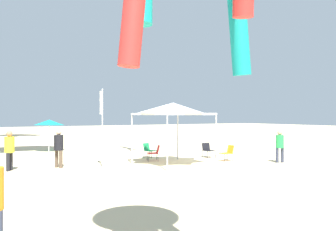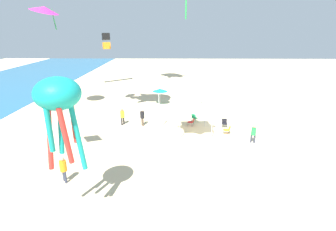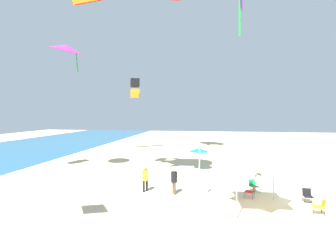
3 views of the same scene
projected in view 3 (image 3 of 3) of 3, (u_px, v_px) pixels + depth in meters
The scene contains 13 objects.
ground at pixel (300, 202), 15.23m from camera, with size 120.00×120.00×0.10m, color beige.
canopy_tent at pixel (257, 162), 13.99m from camera, with size 3.31×3.15×3.01m.
beach_umbrella at pixel (199, 150), 23.92m from camera, with size 1.93×1.93×2.13m.
folding_chair_near_cooler at pixel (308, 195), 15.01m from camera, with size 0.66×0.58×0.82m.
folding_chair_left_of_tent at pixel (251, 191), 15.77m from camera, with size 0.71×0.77×0.82m.
folding_chair_right_of_tent at pixel (253, 185), 17.07m from camera, with size 0.78×0.73×0.82m.
folding_chair_facing_ocean at pixel (320, 205), 13.24m from camera, with size 0.59×0.68×0.82m.
cooler_box at pixel (222, 192), 16.45m from camera, with size 0.74×0.68×0.40m.
banner_flag at pixel (200, 165), 15.45m from camera, with size 0.36×0.06×3.64m.
person_near_umbrella at pixel (145, 177), 17.13m from camera, with size 0.42×0.41×1.74m.
person_watching_sky at pixel (174, 179), 16.61m from camera, with size 0.45×0.42×1.76m.
kite_box_black at pixel (135, 88), 24.27m from camera, with size 1.17×1.13×1.89m.
kite_delta_magenta at pixel (67, 48), 21.79m from camera, with size 3.64×3.67×2.63m.
Camera 3 is at (-16.32, 5.74, 5.45)m, focal length 26.12 mm.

